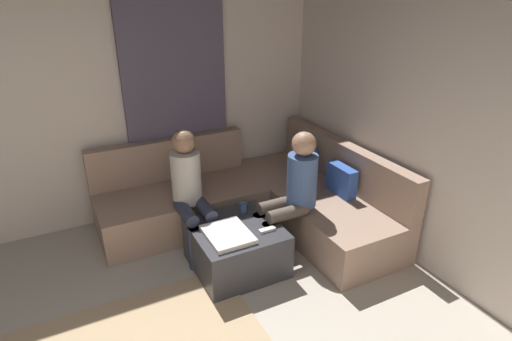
# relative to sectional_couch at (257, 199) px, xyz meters

# --- Properties ---
(wall_left) EXTENTS (0.12, 6.00, 2.70)m
(wall_left) POSITION_rel_sectional_couch_xyz_m (-0.86, -1.88, 1.07)
(wall_left) COLOR beige
(wall_left) RESTS_ON ground_plane
(curtain_panel) EXTENTS (0.06, 1.10, 2.50)m
(curtain_panel) POSITION_rel_sectional_couch_xyz_m (-0.76, -0.58, 0.97)
(curtain_panel) COLOR #595166
(curtain_panel) RESTS_ON ground_plane
(sectional_couch) EXTENTS (2.10, 2.55, 0.87)m
(sectional_couch) POSITION_rel_sectional_couch_xyz_m (0.00, 0.00, 0.00)
(sectional_couch) COLOR #9E7F6B
(sectional_couch) RESTS_ON ground_plane
(ottoman) EXTENTS (0.76, 0.76, 0.42)m
(ottoman) POSITION_rel_sectional_couch_xyz_m (0.61, -0.53, -0.07)
(ottoman) COLOR #333338
(ottoman) RESTS_ON ground_plane
(folded_blanket) EXTENTS (0.44, 0.36, 0.04)m
(folded_blanket) POSITION_rel_sectional_couch_xyz_m (0.71, -0.65, 0.16)
(folded_blanket) COLOR white
(folded_blanket) RESTS_ON ottoman
(coffee_mug) EXTENTS (0.08, 0.08, 0.10)m
(coffee_mug) POSITION_rel_sectional_couch_xyz_m (0.39, -0.35, 0.19)
(coffee_mug) COLOR #334C72
(coffee_mug) RESTS_ON ottoman
(game_remote) EXTENTS (0.05, 0.15, 0.02)m
(game_remote) POSITION_rel_sectional_couch_xyz_m (0.79, -0.31, 0.15)
(game_remote) COLOR white
(game_remote) RESTS_ON ottoman
(person_on_couch_back) EXTENTS (0.30, 0.60, 1.20)m
(person_on_couch_back) POSITION_rel_sectional_couch_xyz_m (0.61, 0.06, 0.38)
(person_on_couch_back) COLOR brown
(person_on_couch_back) RESTS_ON ground_plane
(person_on_couch_side) EXTENTS (0.60, 0.30, 1.20)m
(person_on_couch_side) POSITION_rel_sectional_couch_xyz_m (0.15, -0.78, 0.38)
(person_on_couch_side) COLOR #2D3347
(person_on_couch_side) RESTS_ON ground_plane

